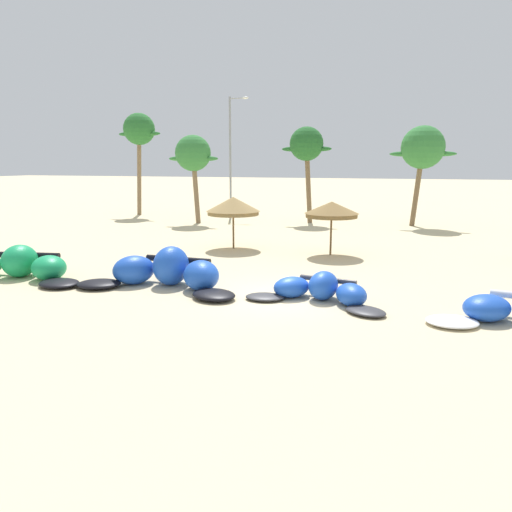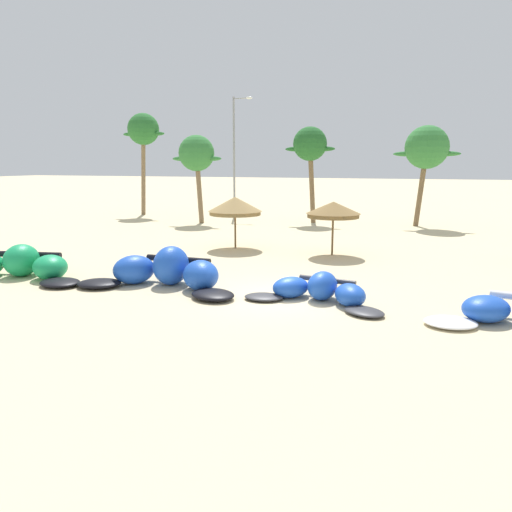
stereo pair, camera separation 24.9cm
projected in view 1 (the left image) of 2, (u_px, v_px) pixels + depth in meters
The scene contains 11 objects.
ground_plane at pixel (276, 297), 16.62m from camera, with size 260.00×260.00×0.00m, color beige.
kite_far_left at pixel (15, 266), 19.21m from camera, with size 6.57×3.66×1.31m.
kite_left at pixel (167, 272), 17.93m from camera, with size 6.56×3.03×1.47m.
kite_left_of_center at pixel (321, 290), 16.11m from camera, with size 4.94×2.71×0.96m.
beach_umbrella_near_van at pixel (233, 206), 25.70m from camera, with size 2.88×2.88×2.78m.
beach_umbrella_middle at pixel (332, 209), 23.84m from camera, with size 2.68×2.68×2.68m.
palm_leftmost at pixel (139, 131), 41.54m from camera, with size 4.05×2.70×8.75m.
palm_left at pixel (193, 154), 36.19m from camera, with size 4.03×2.69×6.60m.
palm_left_of_gap at pixel (307, 146), 36.36m from camera, with size 3.82×2.54×7.22m.
palm_center_left at pixel (423, 148), 34.30m from camera, with size 4.57×3.04×7.15m.
lamppost_west at pixel (232, 151), 41.11m from camera, with size 1.75×0.24×9.97m.
Camera 1 is at (4.25, -15.49, 4.55)m, focal length 33.95 mm.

